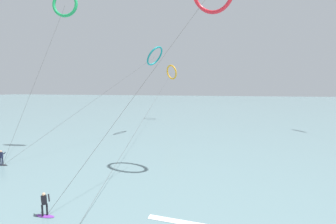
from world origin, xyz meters
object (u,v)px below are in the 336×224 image
surfer_violet (45,206)px  kite_emerald (65,4)px  surfer_charcoal (2,159)px  kite_amber (172,72)px  kite_teal (155,56)px

surfer_violet → kite_emerald: kite_emerald is taller
surfer_charcoal → kite_amber: 42.44m
surfer_violet → kite_amber: size_ratio=0.03×
surfer_violet → kite_amber: (0.35, 47.10, 11.60)m
surfer_charcoal → surfer_violet: bearing=-135.1°
surfer_violet → kite_emerald: bearing=-105.5°
surfer_charcoal → kite_emerald: (3.55, 7.78, 18.87)m
kite_emerald → kite_amber: bearing=67.4°
surfer_violet → kite_teal: size_ratio=0.08×
surfer_violet → kite_amber: kite_amber is taller
kite_emerald → kite_teal: bearing=45.0°
kite_amber → kite_teal: (0.41, -19.39, 1.74)m
kite_amber → kite_teal: kite_teal is taller
surfer_violet → kite_emerald: size_ratio=0.08×
surfer_charcoal → kite_emerald: kite_emerald is taller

